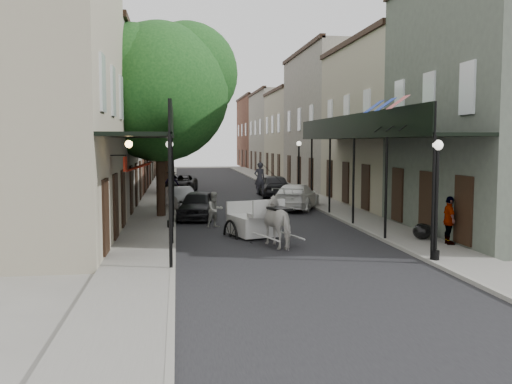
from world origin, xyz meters
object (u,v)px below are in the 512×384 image
object	(u,v)px
lamppost_right_near	(436,198)
car_right_far	(274,186)
pedestrian_sidewalk_left	(171,182)
tree_near	(168,87)
pedestrian_sidewalk_right	(449,220)
car_left_far	(180,184)
lamppost_right_far	(299,168)
car_left_near	(198,205)
lamppost_left	(170,182)
car_left_mid	(181,198)
tree_far	(170,114)
horse	(281,222)
car_right_near	(296,197)
pedestrian_walking	(215,210)
carriage	(249,206)

from	to	relation	value
lamppost_right_near	car_right_far	size ratio (longest dim) A/B	0.80
pedestrian_sidewalk_left	tree_near	bearing A→B (deg)	86.10
lamppost_right_near	pedestrian_sidewalk_right	distance (m)	3.19
tree_near	lamppost_right_near	size ratio (longest dim) A/B	2.60
pedestrian_sidewalk_left	car_left_far	world-z (taller)	pedestrian_sidewalk_left
lamppost_right_far	car_left_near	size ratio (longest dim) A/B	0.91
lamppost_right_near	car_right_far	xyz separation A→B (m)	(-1.33, 21.88, -1.26)
car_left_near	car_left_far	distance (m)	14.84
lamppost_left	pedestrian_sidewalk_left	xyz separation A→B (m)	(-0.10, 14.85, -1.04)
tree_near	car_left_mid	world-z (taller)	tree_near
tree_far	car_left_mid	size ratio (longest dim) A/B	2.33
lamppost_left	pedestrian_sidewalk_right	size ratio (longest dim) A/B	2.15
horse	tree_near	bearing A→B (deg)	-81.58
tree_near	lamppost_right_near	distance (m)	15.39
tree_far	horse	bearing A→B (deg)	-79.68
tree_near	tree_far	world-z (taller)	tree_near
car_right_far	car_right_near	bearing A→B (deg)	92.36
pedestrian_walking	car_left_mid	distance (m)	7.71
carriage	pedestrian_sidewalk_left	world-z (taller)	carriage
lamppost_left	pedestrian_walking	size ratio (longest dim) A/B	2.34
tree_far	car_right_far	distance (m)	9.65
pedestrian_walking	pedestrian_sidewalk_right	xyz separation A→B (m)	(7.96, -5.95, 0.19)
lamppost_right_near	pedestrian_sidewalk_left	xyz separation A→B (m)	(-8.30, 22.85, -1.04)
tree_near	pedestrian_sidewalk_left	xyz separation A→B (m)	(-0.00, 10.67, -5.48)
lamppost_right_near	car_left_near	size ratio (longest dim) A/B	0.91
carriage	pedestrian_walking	bearing A→B (deg)	102.10
car_right_far	tree_far	bearing A→B (deg)	-29.43
tree_far	car_left_far	distance (m)	5.18
tree_near	carriage	bearing A→B (deg)	-61.36
lamppost_right_far	car_left_far	world-z (taller)	lamppost_right_far
lamppost_right_far	horse	distance (m)	17.07
lamppost_right_near	lamppost_right_far	size ratio (longest dim) A/B	1.00
tree_near	horse	distance (m)	11.10
carriage	horse	bearing A→B (deg)	-90.00
lamppost_right_far	car_left_far	size ratio (longest dim) A/B	0.74
lamppost_right_far	pedestrian_walking	xyz separation A→B (m)	(-6.26, -11.57, -1.26)
lamppost_left	car_left_near	distance (m)	3.84
horse	car_left_far	size ratio (longest dim) A/B	0.43
car_right_near	car_right_far	size ratio (longest dim) A/B	1.07
lamppost_left	pedestrian_walking	world-z (taller)	lamppost_left
tree_near	horse	size ratio (longest dim) A/B	4.52
horse	lamppost_left	bearing A→B (deg)	-65.26
carriage	pedestrian_sidewalk_right	xyz separation A→B (m)	(6.73, -3.71, -0.19)
pedestrian_sidewalk_left	car_right_near	bearing A→B (deg)	126.60
car_left_mid	car_right_near	xyz separation A→B (m)	(6.41, -1.35, 0.11)
car_left_far	tree_near	bearing A→B (deg)	-85.16
car_left_near	car_right_near	bearing A→B (deg)	39.68
tree_near	car_left_far	size ratio (longest dim) A/B	1.93
tree_near	car_right_near	size ratio (longest dim) A/B	1.95
lamppost_right_near	pedestrian_walking	distance (m)	10.57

